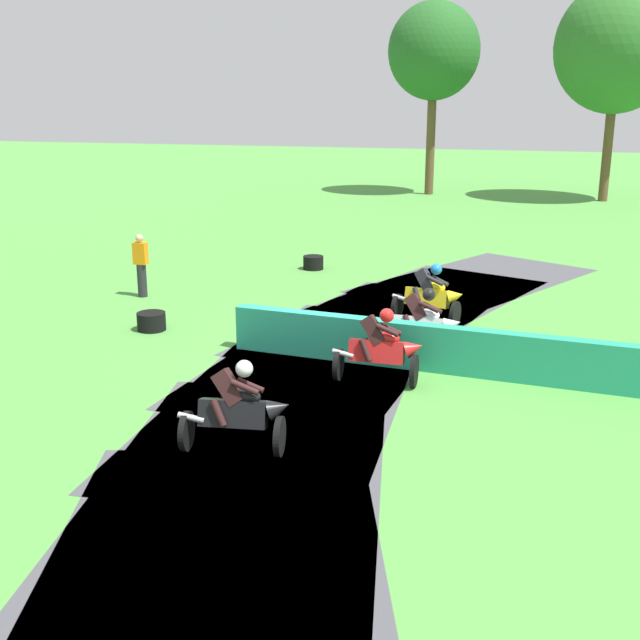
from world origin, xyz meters
The scene contains 12 objects.
ground_plane centered at (0.00, 0.00, 0.00)m, with size 120.00×120.00×0.00m, color #4C933D.
track_asphalt centered at (0.79, -0.08, 0.00)m, with size 8.03×23.67×0.01m.
safety_barrier centered at (4.91, -0.48, 0.45)m, with size 0.30×13.56×0.90m, color #239375.
motorcycle_lead_yellow centered at (1.73, 3.05, 0.65)m, with size 1.71×1.03×1.43m.
motorcycle_chase_white centered at (1.88, 0.72, 0.64)m, with size 1.70×0.89×1.43m.
motorcycle_trailing_red centered at (1.38, -1.08, 0.65)m, with size 1.68×0.77×1.43m.
motorcycle_fourth_black centered at (-0.09, -4.46, 0.64)m, with size 1.67×0.92×1.43m.
tire_stack_near centered at (-2.39, 7.84, 0.20)m, with size 0.60×0.60×0.40m.
tire_stack_mid_a centered at (-4.17, 0.82, 0.20)m, with size 0.64×0.64×0.40m.
track_marshal centered at (-5.77, 3.51, 0.82)m, with size 0.34×0.24×1.63m.
tree_far_left centered at (6.99, 26.31, 7.05)m, with size 5.71×5.71×10.06m.
tree_far_right centered at (-1.50, 26.76, 6.98)m, with size 4.52×4.52×9.40m.
Camera 1 is at (3.91, -14.63, 5.13)m, focal length 44.79 mm.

